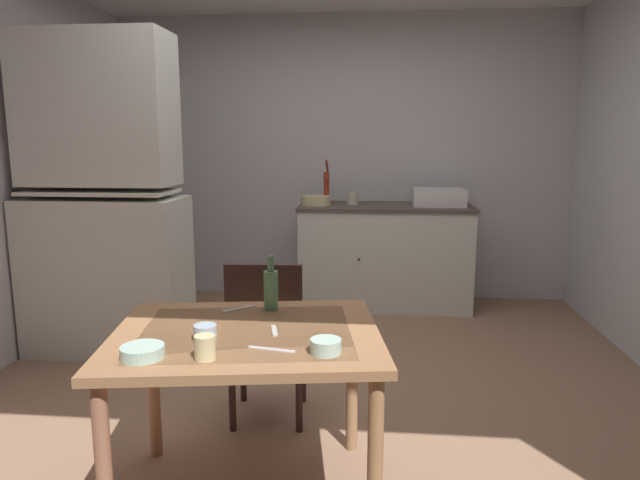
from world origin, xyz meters
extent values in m
plane|color=#8F6C53|center=(0.00, 0.00, 0.00)|extent=(5.18, 5.18, 0.00)
cube|color=silver|center=(0.00, 2.14, 1.29)|extent=(4.25, 0.10, 2.58)
cube|color=silver|center=(-1.52, 0.48, 0.54)|extent=(1.08, 0.50, 1.08)
cube|color=silver|center=(-1.52, 0.48, 1.66)|extent=(0.99, 0.43, 0.99)
cube|color=silver|center=(-1.52, 0.45, 1.12)|extent=(0.97, 0.45, 0.02)
cube|color=silver|center=(0.42, 1.77, 0.44)|extent=(1.48, 0.60, 0.87)
cube|color=#51433E|center=(0.42, 1.77, 0.89)|extent=(1.51, 0.63, 0.03)
sphere|color=#2D2823|center=(0.20, 1.46, 0.48)|extent=(0.02, 0.02, 0.02)
cube|color=silver|center=(0.87, 1.77, 0.98)|extent=(0.44, 0.34, 0.15)
cube|color=black|center=(0.87, 1.77, 1.05)|extent=(0.38, 0.28, 0.01)
cylinder|color=maroon|center=(-0.11, 1.82, 1.04)|extent=(0.05, 0.05, 0.28)
cylinder|color=maroon|center=(-0.11, 1.75, 1.14)|extent=(0.03, 0.12, 0.03)
cylinder|color=#9B311B|center=(-0.11, 1.88, 1.23)|extent=(0.02, 0.16, 0.12)
cylinder|color=beige|center=(-0.19, 1.72, 0.94)|extent=(0.26, 0.26, 0.08)
cylinder|color=beige|center=(0.13, 1.78, 0.96)|extent=(0.10, 0.10, 0.11)
cube|color=#9A6B45|center=(-0.18, -1.09, 0.71)|extent=(1.16, 0.98, 0.04)
cube|color=white|center=(-0.18, -1.09, 0.73)|extent=(0.91, 0.77, 0.00)
cylinder|color=#9B654A|center=(-0.58, -1.51, 0.35)|extent=(0.06, 0.06, 0.69)
cylinder|color=#9C6E45|center=(0.33, -1.37, 0.35)|extent=(0.06, 0.06, 0.69)
cylinder|color=#9D6845|center=(-0.69, -0.81, 0.35)|extent=(0.06, 0.06, 0.69)
cylinder|color=#976F4A|center=(0.23, -0.67, 0.35)|extent=(0.06, 0.06, 0.69)
cube|color=#33231D|center=(-0.23, -0.37, 0.44)|extent=(0.43, 0.43, 0.03)
cube|color=#37231C|center=(-0.21, -0.56, 0.66)|extent=(0.38, 0.05, 0.43)
cylinder|color=#33231D|center=(-0.07, -0.19, 0.21)|extent=(0.04, 0.04, 0.42)
cylinder|color=#33231D|center=(-0.41, -0.21, 0.21)|extent=(0.04, 0.04, 0.42)
cylinder|color=#33231D|center=(-0.05, -0.53, 0.21)|extent=(0.04, 0.04, 0.42)
cylinder|color=#33231D|center=(-0.38, -0.55, 0.21)|extent=(0.04, 0.04, 0.42)
cylinder|color=#ADD1C1|center=(0.15, -1.29, 0.75)|extent=(0.11, 0.11, 0.05)
cylinder|color=#ADD1C1|center=(-0.48, -1.39, 0.75)|extent=(0.15, 0.15, 0.04)
cylinder|color=beige|center=(-0.25, -1.38, 0.77)|extent=(0.07, 0.07, 0.09)
cylinder|color=#9EB2C6|center=(-0.31, -1.20, 0.76)|extent=(0.09, 0.09, 0.06)
cylinder|color=#4C7F56|center=(-0.13, -0.79, 0.81)|extent=(0.06, 0.06, 0.17)
cylinder|color=#4C7F56|center=(-0.13, -0.79, 0.93)|extent=(0.03, 0.03, 0.07)
cube|color=silver|center=(-0.04, -1.28, 0.73)|extent=(0.18, 0.05, 0.00)
cube|color=beige|center=(-0.07, -1.08, 0.73)|extent=(0.05, 0.12, 0.00)
cube|color=beige|center=(-0.28, -0.80, 0.73)|extent=(0.13, 0.12, 0.00)
camera|label=1|loc=(0.32, -3.18, 1.48)|focal=31.77mm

